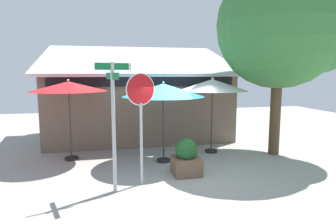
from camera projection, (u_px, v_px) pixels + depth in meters
ground_plane at (184, 173)px, 8.32m from camera, size 28.00×28.00×0.10m
cafe_building at (138, 102)px, 12.82m from camera, size 7.98×4.83×4.17m
street_sign_post at (114, 115)px, 6.69m from camera, size 0.83×0.78×3.10m
stop_sign at (141, 107)px, 7.11m from camera, size 0.75×0.32×2.85m
patio_umbrella_crimson_left at (68, 87)px, 9.16m from camera, size 2.44×2.44×2.65m
patio_umbrella_teal_center at (163, 91)px, 8.97m from camera, size 2.59×2.59×2.59m
patio_umbrella_ivory_right at (212, 85)px, 10.05m from camera, size 2.43×2.43×2.70m
shade_tree at (285, 28)px, 9.53m from camera, size 4.43×4.22×6.53m
sidewalk_planter at (186, 158)px, 8.05m from camera, size 0.76×0.76×1.03m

